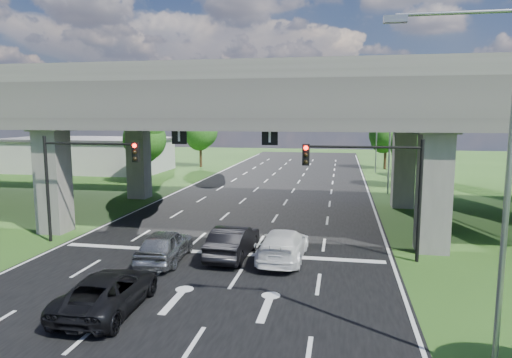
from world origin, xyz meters
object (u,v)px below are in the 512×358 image
(signal_right, at_px, (374,176))
(streetlight_beyond, at_px, (374,126))
(car_trailing, at_px, (108,292))
(car_silver, at_px, (165,245))
(streetlight_far, at_px, (386,130))
(signal_left, at_px, (81,169))
(car_white, at_px, (283,245))
(streetlight_near, at_px, (493,165))
(car_dark, at_px, (233,241))

(signal_right, height_order, streetlight_beyond, streetlight_beyond)
(streetlight_beyond, distance_m, car_trailing, 45.99)
(streetlight_beyond, height_order, car_silver, streetlight_beyond)
(streetlight_far, xyz_separation_m, car_trailing, (-12.14, -28.07, -5.11))
(car_trailing, bearing_deg, signal_right, -142.92)
(signal_left, xyz_separation_m, car_trailing, (5.78, -8.01, -3.45))
(signal_right, distance_m, signal_left, 15.65)
(signal_left, xyz_separation_m, streetlight_beyond, (17.92, 36.06, 1.66))
(streetlight_beyond, height_order, car_white, streetlight_beyond)
(streetlight_near, xyz_separation_m, car_trailing, (-12.14, 1.93, -5.11))
(signal_right, distance_m, car_dark, 7.70)
(signal_left, height_order, streetlight_near, streetlight_near)
(streetlight_beyond, height_order, car_dark, streetlight_beyond)
(signal_left, relative_size, car_trailing, 1.17)
(signal_right, relative_size, streetlight_far, 0.60)
(signal_left, relative_size, streetlight_beyond, 0.60)
(signal_right, xyz_separation_m, streetlight_near, (2.27, -9.94, 1.66))
(car_trailing, bearing_deg, streetlight_beyond, -107.40)
(signal_right, relative_size, car_silver, 1.28)
(signal_left, xyz_separation_m, car_dark, (8.79, -0.94, -3.36))
(car_dark, bearing_deg, streetlight_far, -111.24)
(car_silver, height_order, car_dark, same)
(streetlight_far, xyz_separation_m, car_white, (-6.59, -21.00, -5.06))
(signal_right, relative_size, car_trailing, 1.17)
(signal_left, distance_m, streetlight_beyond, 40.30)
(streetlight_far, bearing_deg, streetlight_beyond, 90.00)
(signal_right, height_order, streetlight_far, streetlight_far)
(streetlight_beyond, bearing_deg, streetlight_near, -90.00)
(car_dark, bearing_deg, car_white, -177.73)
(car_white, bearing_deg, signal_right, -165.89)
(signal_left, distance_m, car_white, 11.87)
(streetlight_far, relative_size, car_dark, 2.07)
(streetlight_far, xyz_separation_m, car_silver, (-12.25, -22.31, -5.02))
(car_silver, bearing_deg, car_trailing, 87.54)
(signal_right, bearing_deg, signal_left, 180.00)
(signal_right, xyz_separation_m, car_silver, (-9.98, -2.25, -3.36))
(streetlight_far, xyz_separation_m, car_dark, (-9.13, -21.00, -5.02))
(car_silver, relative_size, car_dark, 0.97)
(car_silver, bearing_deg, signal_left, -25.19)
(signal_right, xyz_separation_m, car_trailing, (-9.86, -8.01, -3.45))
(car_white, distance_m, car_trailing, 8.98)
(signal_right, height_order, signal_left, same)
(streetlight_near, distance_m, streetlight_beyond, 46.00)
(streetlight_near, height_order, car_silver, streetlight_near)
(car_silver, relative_size, car_white, 0.90)
(signal_left, relative_size, car_white, 1.15)
(streetlight_beyond, xyz_separation_m, car_trailing, (-12.14, -44.07, -5.11))
(streetlight_far, distance_m, car_silver, 25.94)
(car_silver, bearing_deg, car_white, -170.56)
(car_dark, height_order, car_white, car_dark)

